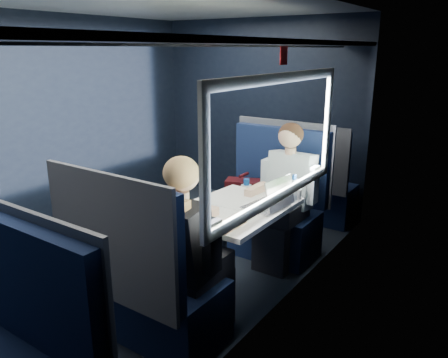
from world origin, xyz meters
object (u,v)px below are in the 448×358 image
Objects in this scene: woman at (188,242)px; bottle_small at (294,189)px; seat_bay_far at (144,285)px; laptop at (272,200)px; seat_row_front at (308,186)px; seat_bay_near at (268,208)px; table at (238,216)px; cup at (297,194)px; man at (286,189)px.

bottle_small is (0.21, 1.11, 0.11)m from woman.
laptop is at bearing 67.64° from seat_bay_far.
laptop is at bearing -76.05° from seat_row_front.
seat_bay_near reaches higher than seat_row_front.
seat_row_front is at bearing 103.95° from laptop.
woman is at bearing -100.85° from bottle_small.
woman reaches higher than laptop.
seat_bay_far is 5.85× the size of bottle_small.
table is 11.27× the size of cup.
seat_bay_far reaches higher than seat_row_front.
woman is 14.90× the size of cup.
man is (0.26, -0.17, 0.30)m from seat_bay_near.
cup is (0.02, 0.03, -0.05)m from bottle_small.
bottle_small is at bearing -116.22° from cup.
woman is at bearing 33.82° from seat_bay_far.
seat_row_front is 5.39× the size of bottle_small.
table is at bearing -84.20° from seat_row_front.
table is 0.92m from seat_bay_near.
woman is (0.07, -0.71, 0.06)m from table.
man is (0.07, 0.70, 0.06)m from table.
seat_row_front is (-0.18, 1.80, -0.25)m from table.
table is 0.70m from man.
table is 0.93m from seat_bay_far.
table is at bearing -150.47° from laptop.
seat_row_front is at bearing 90.00° from seat_bay_far.
seat_bay_near reaches higher than table.
bottle_small reaches higher than cup.
man is 0.60m from laptop.
seat_bay_near is 0.94m from laptop.
man is 14.90× the size of cup.
woman is (0.25, 0.17, 0.31)m from seat_bay_far.
seat_bay_near is at bearing 147.04° from man.
seat_bay_near is 1.74m from seat_bay_far.
bottle_small is at bearing 70.11° from seat_bay_far.
cup is (0.48, -1.36, 0.37)m from seat_row_front.
seat_bay_near is 0.95× the size of woman.
laptop is at bearing 29.53° from table.
seat_bay_near is at bearing 90.40° from seat_bay_far.
seat_bay_near is (-0.19, 0.87, -0.24)m from table.
seat_row_front is 1.49m from cup.
man reaches higher than cup.
seat_bay_near is 0.75m from cup.
man is at bearing 131.64° from cup.
seat_bay_near is 5.85× the size of bottle_small.
seat_bay_far is at bearing -109.89° from bottle_small.
man reaches higher than seat_row_front.
cup reaches higher than table.
laptop reaches higher than cup.
cup is at bearing 77.88° from laptop.
seat_row_front is (0.00, 2.67, -0.00)m from seat_bay_far.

